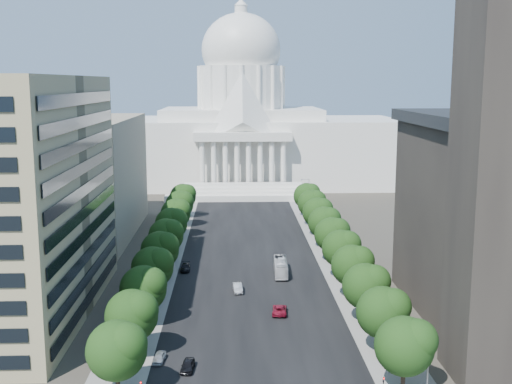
{
  "coord_description": "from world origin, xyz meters",
  "views": [
    {
      "loc": [
        -3.46,
        -63.45,
        38.95
      ],
      "look_at": [
        1.81,
        80.59,
        14.2
      ],
      "focal_mm": 45.0,
      "sensor_mm": 36.0,
      "label": 1
    }
  ],
  "objects": [
    {
      "name": "tree_r_a",
      "position": [
        18.34,
        11.81,
        6.45
      ],
      "size": [
        7.79,
        7.6,
        9.97
      ],
      "color": "#33261C",
      "rests_on": "ground"
    },
    {
      "name": "sidewalk_right",
      "position": [
        19.0,
        90.0,
        0.0
      ],
      "size": [
        8.0,
        260.0,
        0.02
      ],
      "primitive_type": "cube",
      "color": "gray",
      "rests_on": "ground"
    },
    {
      "name": "car_red",
      "position": [
        4.36,
        40.37,
        0.72
      ],
      "size": [
        2.87,
        5.41,
        1.45
      ],
      "primitive_type": "imported",
      "rotation": [
        0.0,
        0.0,
        3.05
      ],
      "color": "maroon",
      "rests_on": "ground"
    },
    {
      "name": "car_parked",
      "position": [
        -14.0,
        21.99,
        0.63
      ],
      "size": [
        1.86,
        3.85,
        1.27
      ],
      "primitive_type": "imported",
      "rotation": [
        0.0,
        0.0,
        -0.1
      ],
      "color": "#B3B6BC",
      "rests_on": "ground"
    },
    {
      "name": "traffic_signal_right",
      "position": [
        14.5,
        7.99,
        3.09
      ],
      "size": [
        0.18,
        0.49,
        4.3
      ],
      "color": "black",
      "rests_on": "ground"
    },
    {
      "name": "streetlight_e",
      "position": [
        19.9,
        110.0,
        5.82
      ],
      "size": [
        2.61,
        0.44,
        9.0
      ],
      "color": "gray",
      "rests_on": "ground"
    },
    {
      "name": "tree_r_j",
      "position": [
        18.34,
        119.81,
        6.45
      ],
      "size": [
        7.79,
        7.6,
        9.97
      ],
      "color": "#33261C",
      "rests_on": "ground"
    },
    {
      "name": "car_silver",
      "position": [
        -2.71,
        52.34,
        0.77
      ],
      "size": [
        2.09,
        4.83,
        1.54
      ],
      "primitive_type": "imported",
      "rotation": [
        0.0,
        0.0,
        0.1
      ],
      "color": "#B3B5BB",
      "rests_on": "ground"
    },
    {
      "name": "tree_l_c",
      "position": [
        -17.66,
        35.81,
        6.45
      ],
      "size": [
        7.79,
        7.6,
        9.97
      ],
      "color": "#33261C",
      "rests_on": "ground"
    },
    {
      "name": "tree_l_b",
      "position": [
        -17.66,
        23.81,
        6.45
      ],
      "size": [
        7.79,
        7.6,
        9.97
      ],
      "color": "#33261C",
      "rests_on": "ground"
    },
    {
      "name": "car_dark_a",
      "position": [
        -9.78,
        19.14,
        0.71
      ],
      "size": [
        2.02,
        4.3,
        1.42
      ],
      "primitive_type": "imported",
      "rotation": [
        0.0,
        0.0,
        -0.08
      ],
      "color": "black",
      "rests_on": "ground"
    },
    {
      "name": "tree_l_h",
      "position": [
        -17.66,
        95.81,
        6.45
      ],
      "size": [
        7.79,
        7.6,
        9.97
      ],
      "color": "#33261C",
      "rests_on": "ground"
    },
    {
      "name": "streetlight_a",
      "position": [
        19.9,
        10.0,
        5.82
      ],
      "size": [
        2.61,
        0.44,
        9.0
      ],
      "color": "gray",
      "rests_on": "ground"
    },
    {
      "name": "streetlight_f",
      "position": [
        19.9,
        135.0,
        5.82
      ],
      "size": [
        2.61,
        0.44,
        9.0
      ],
      "color": "gray",
      "rests_on": "ground"
    },
    {
      "name": "road_asphalt",
      "position": [
        0.0,
        90.0,
        0.0
      ],
      "size": [
        30.0,
        260.0,
        0.01
      ],
      "primitive_type": "cube",
      "color": "black",
      "rests_on": "ground"
    },
    {
      "name": "tree_r_i",
      "position": [
        18.34,
        107.81,
        6.45
      ],
      "size": [
        7.79,
        7.6,
        9.97
      ],
      "color": "#33261C",
      "rests_on": "ground"
    },
    {
      "name": "tree_l_d",
      "position": [
        -17.66,
        47.81,
        6.45
      ],
      "size": [
        7.79,
        7.6,
        9.97
      ],
      "color": "#33261C",
      "rests_on": "ground"
    },
    {
      "name": "tree_r_b",
      "position": [
        18.34,
        23.81,
        6.45
      ],
      "size": [
        7.79,
        7.6,
        9.97
      ],
      "color": "#33261C",
      "rests_on": "ground"
    },
    {
      "name": "tree_l_e",
      "position": [
        -17.66,
        59.81,
        6.45
      ],
      "size": [
        7.79,
        7.6,
        9.97
      ],
      "color": "#33261C",
      "rests_on": "ground"
    },
    {
      "name": "sidewalk_left",
      "position": [
        -19.0,
        90.0,
        0.0
      ],
      "size": [
        8.0,
        260.0,
        0.02
      ],
      "primitive_type": "cube",
      "color": "gray",
      "rests_on": "ground"
    },
    {
      "name": "car_dark_b",
      "position": [
        -13.5,
        66.3,
        0.69
      ],
      "size": [
        2.01,
        4.77,
        1.37
      ],
      "primitive_type": "imported",
      "rotation": [
        0.0,
        0.0,
        0.02
      ],
      "color": "black",
      "rests_on": "ground"
    },
    {
      "name": "city_bus",
      "position": [
        6.25,
        63.23,
        1.52
      ],
      "size": [
        2.93,
        11.0,
        3.04
      ],
      "primitive_type": "imported",
      "rotation": [
        0.0,
        0.0,
        -0.03
      ],
      "color": "silver",
      "rests_on": "ground"
    },
    {
      "name": "streetlight_d",
      "position": [
        19.9,
        85.0,
        5.82
      ],
      "size": [
        2.61,
        0.44,
        9.0
      ],
      "color": "gray",
      "rests_on": "ground"
    },
    {
      "name": "tree_r_e",
      "position": [
        18.34,
        59.81,
        6.45
      ],
      "size": [
        7.79,
        7.6,
        9.97
      ],
      "color": "#33261C",
      "rests_on": "ground"
    },
    {
      "name": "office_block_left_far",
      "position": [
        -48.0,
        100.0,
        15.0
      ],
      "size": [
        38.0,
        52.0,
        30.0
      ],
      "primitive_type": "cube",
      "color": "gray",
      "rests_on": "ground"
    },
    {
      "name": "streetlight_b",
      "position": [
        19.9,
        35.0,
        5.82
      ],
      "size": [
        2.61,
        0.44,
        9.0
      ],
      "color": "gray",
      "rests_on": "ground"
    },
    {
      "name": "tree_l_i",
      "position": [
        -17.66,
        107.81,
        6.45
      ],
      "size": [
        7.79,
        7.6,
        9.97
      ],
      "color": "#33261C",
      "rests_on": "ground"
    },
    {
      "name": "tree_l_g",
      "position": [
        -17.66,
        83.81,
        6.45
      ],
      "size": [
        7.79,
        7.6,
        9.97
      ],
      "color": "#33261C",
      "rests_on": "ground"
    },
    {
      "name": "tree_r_f",
      "position": [
        18.34,
        71.81,
        6.45
      ],
      "size": [
        7.79,
        7.6,
        9.97
      ],
      "color": "#33261C",
      "rests_on": "ground"
    },
    {
      "name": "tree_r_g",
      "position": [
        18.34,
        83.81,
        6.45
      ],
      "size": [
        7.79,
        7.6,
        9.97
      ],
      "color": "#33261C",
      "rests_on": "ground"
    },
    {
      "name": "tree_r_h",
      "position": [
        18.34,
        95.81,
        6.45
      ],
      "size": [
        7.79,
        7.6,
        9.97
      ],
      "color": "#33261C",
      "rests_on": "ground"
    },
    {
      "name": "tree_l_f",
      "position": [
        -17.66,
        71.81,
        6.45
      ],
      "size": [
        7.79,
        7.6,
        9.97
      ],
      "color": "#33261C",
      "rests_on": "ground"
    },
    {
      "name": "tree_r_d",
      "position": [
        18.34,
        47.81,
        6.45
      ],
      "size": [
        7.79,
        7.6,
        9.97
      ],
      "color": "#33261C",
      "rests_on": "ground"
    },
    {
      "name": "tree_r_c",
      "position": [
        18.34,
        35.81,
        6.45
      ],
      "size": [
        7.79,
        7.6,
        9.97
      ],
      "color": "#33261C",
      "rests_on": "ground"
    },
    {
      "name": "streetlight_c",
      "position": [
        19.9,
        60.0,
        5.82
      ],
      "size": [
        2.61,
        0.44,
        9.0
      ],
      "color": "gray",
      "rests_on": "ground"
    },
    {
      "name": "tree_l_j",
      "position": [
        -17.66,
        119.81,
        6.45
      ],
      "size": [
        7.79,
        7.6,
        9.97
      ],
      "color": "#33261C",
      "rests_on": "ground"
    },
    {
      "name": "tree_l_a",
      "position": [
        -17.66,
        11.81,
        6.45
      ],
      "size": [
        7.79,
        7.6,
        9.97
      ],
      "color": "#33261C",
      "rests_on": "ground"
    },
    {
      "name": "capitol",
      "position": [
        0.0,
        184.89,
        20.01
      ],
      "size": [
        120.0,
        56.0,
        73.0
      ],
      "color": "white",
      "rests_on": "ground"
    }
  ]
}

